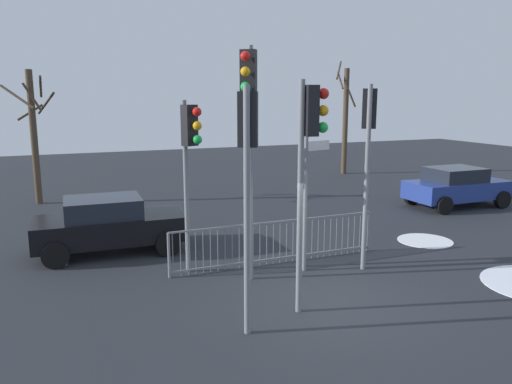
# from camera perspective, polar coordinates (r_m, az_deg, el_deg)

# --- Properties ---
(ground_plane) EXTENTS (60.00, 60.00, 0.00)m
(ground_plane) POSITION_cam_1_polar(r_m,az_deg,el_deg) (10.22, 8.77, -12.56)
(ground_plane) COLOR #26282D
(traffic_light_foreground_left) EXTENTS (0.44, 0.49, 5.08)m
(traffic_light_foreground_left) POSITION_cam_1_polar(r_m,az_deg,el_deg) (10.52, -0.82, 9.08)
(traffic_light_foreground_left) COLOR slate
(traffic_light_foreground_left) RESTS_ON ground
(traffic_light_foreground_right) EXTENTS (0.43, 0.50, 4.32)m
(traffic_light_foreground_right) POSITION_cam_1_polar(r_m,az_deg,el_deg) (11.77, 12.73, 6.36)
(traffic_light_foreground_right) COLOR slate
(traffic_light_foreground_right) RESTS_ON ground
(traffic_light_mid_right) EXTENTS (0.41, 0.52, 3.97)m
(traffic_light_mid_right) POSITION_cam_1_polar(r_m,az_deg,el_deg) (11.19, -7.61, 4.98)
(traffic_light_mid_right) COLOR slate
(traffic_light_mid_right) RESTS_ON ground
(traffic_light_rear_left) EXTENTS (0.57, 0.34, 4.35)m
(traffic_light_rear_left) POSITION_cam_1_polar(r_m,az_deg,el_deg) (9.06, 6.04, 5.39)
(traffic_light_rear_left) COLOR slate
(traffic_light_rear_left) RESTS_ON ground
(traffic_light_rear_right) EXTENTS (0.41, 0.52, 4.23)m
(traffic_light_rear_right) POSITION_cam_1_polar(r_m,az_deg,el_deg) (8.23, -0.95, 4.29)
(traffic_light_rear_right) COLOR slate
(traffic_light_rear_right) RESTS_ON ground
(direction_sign_post) EXTENTS (0.76, 0.28, 3.29)m
(direction_sign_post) POSITION_cam_1_polar(r_m,az_deg,el_deg) (11.50, 5.88, -0.25)
(direction_sign_post) COLOR slate
(direction_sign_post) RESTS_ON ground
(pedestrian_guard_railing) EXTENTS (5.40, 0.09, 1.07)m
(pedestrian_guard_railing) POSITION_cam_1_polar(r_m,az_deg,el_deg) (12.25, 2.39, -5.69)
(pedestrian_guard_railing) COLOR slate
(pedestrian_guard_railing) RESTS_ON ground
(car_black_near) EXTENTS (3.85, 2.02, 1.47)m
(car_black_near) POSITION_cam_1_polar(r_m,az_deg,el_deg) (13.59, -16.55, -3.52)
(car_black_near) COLOR black
(car_black_near) RESTS_ON ground
(car_blue_far) EXTENTS (3.82, 1.97, 1.47)m
(car_blue_far) POSITION_cam_1_polar(r_m,az_deg,el_deg) (19.89, 22.00, 0.62)
(car_blue_far) COLOR navy
(car_blue_far) RESTS_ON ground
(bare_tree_left) EXTENTS (1.07, 1.07, 5.86)m
(bare_tree_left) POSITION_cam_1_polar(r_m,az_deg,el_deg) (26.63, 10.17, 8.24)
(bare_tree_left) COLOR #473828
(bare_tree_left) RESTS_ON ground
(bare_tree_centre) EXTENTS (1.85, 1.85, 5.02)m
(bare_tree_centre) POSITION_cam_1_polar(r_m,az_deg,el_deg) (20.49, -24.09, 6.19)
(bare_tree_centre) COLOR #473828
(bare_tree_centre) RESTS_ON ground
(snow_patch_kerb) EXTENTS (1.53, 1.53, 0.01)m
(snow_patch_kerb) POSITION_cam_1_polar(r_m,az_deg,el_deg) (15.01, 18.80, -5.30)
(snow_patch_kerb) COLOR white
(snow_patch_kerb) RESTS_ON ground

